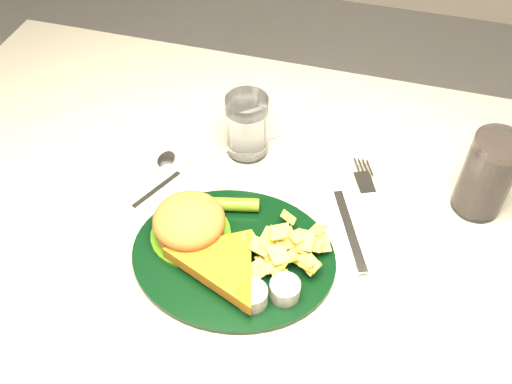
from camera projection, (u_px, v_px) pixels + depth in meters
table at (251, 347)px, 1.10m from camera, size 1.20×0.80×0.75m
dinner_plate at (233, 244)px, 0.76m from camera, size 0.29×0.25×0.06m
water_glass at (247, 126)px, 0.88m from camera, size 0.08×0.08×0.10m
cola_glass at (487, 175)px, 0.79m from camera, size 0.09×0.09×0.13m
fork_napkin at (351, 224)px, 0.81m from camera, size 0.21×0.24×0.01m
spoon at (157, 189)px, 0.86m from camera, size 0.09×0.13×0.01m
wrapped_straw at (223, 151)px, 0.92m from camera, size 0.22×0.21×0.01m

